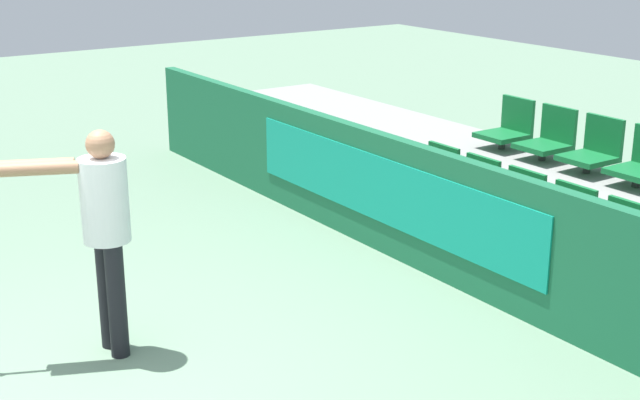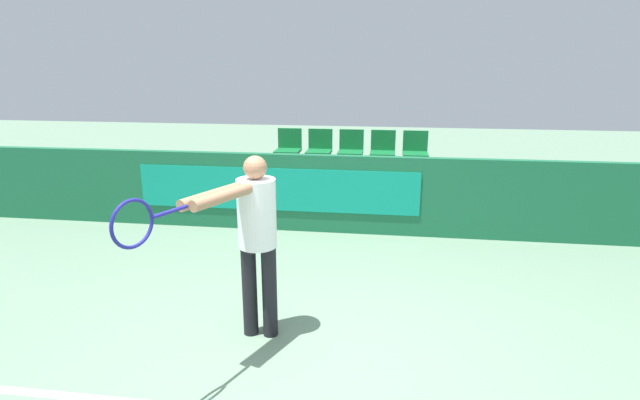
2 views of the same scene
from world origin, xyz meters
name	(u,v)px [view 1 (image 1 of 2)]	position (x,y,z in m)	size (l,w,h in m)	color
barrier_wall	(453,220)	(-0.02, 3.42, 0.55)	(10.88, 0.14, 1.10)	#19603D
bleacher_tier_front	(502,250)	(0.00, 4.00, 0.18)	(10.48, 0.98, 0.35)	gray
bleacher_tier_middle	(579,210)	(0.00, 4.98, 0.35)	(10.48, 0.98, 0.71)	gray
stadium_chair_0	(433,177)	(-1.08, 4.12, 0.56)	(0.41, 0.45, 0.50)	#333333
stadium_chair_1	(472,190)	(-0.54, 4.12, 0.56)	(0.41, 0.45, 0.50)	#333333
stadium_chair_2	(515,205)	(0.00, 4.12, 0.56)	(0.41, 0.45, 0.50)	#333333
stadium_chair_3	(563,222)	(0.54, 4.12, 0.56)	(0.41, 0.45, 0.50)	#333333
stadium_chair_4	(617,241)	(1.08, 4.12, 0.56)	(0.41, 0.45, 0.50)	#333333
stadium_chair_5	(508,128)	(-1.08, 5.11, 0.91)	(0.41, 0.45, 0.50)	#333333
stadium_chair_6	(549,139)	(-0.54, 5.11, 0.91)	(0.41, 0.45, 0.50)	#333333
stadium_chair_7	(594,150)	(0.00, 5.11, 0.91)	(0.41, 0.45, 0.50)	#333333
tennis_player	(95,219)	(-0.46, 0.54, 1.00)	(0.73, 1.42, 1.61)	black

